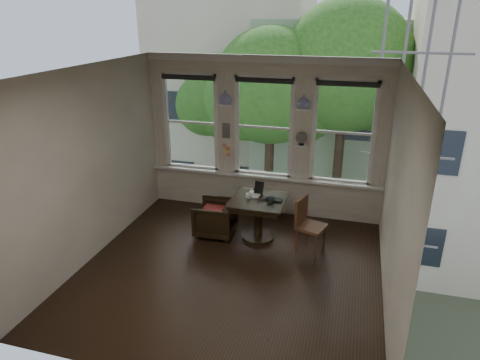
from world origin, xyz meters
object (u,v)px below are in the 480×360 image
(laptop, at_px, (271,201))
(table, at_px, (258,219))
(mug, at_px, (249,196))
(armchair_left, at_px, (215,218))
(side_chair_right, at_px, (311,226))

(laptop, bearing_deg, table, -177.75)
(table, distance_m, laptop, 0.45)
(table, xyz_separation_m, laptop, (0.23, -0.03, 0.39))
(laptop, height_order, mug, mug)
(table, bearing_deg, armchair_left, -176.27)
(mug, bearing_deg, table, 7.83)
(laptop, bearing_deg, mug, -171.56)
(table, relative_size, mug, 8.75)
(table, bearing_deg, laptop, -6.66)
(table, distance_m, armchair_left, 0.78)
(armchair_left, xyz_separation_m, laptop, (1.00, 0.02, 0.45))
(mug, bearing_deg, side_chair_right, -8.96)
(table, xyz_separation_m, mug, (-0.17, -0.02, 0.42))
(table, relative_size, side_chair_right, 0.98)
(table, bearing_deg, mug, -172.17)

